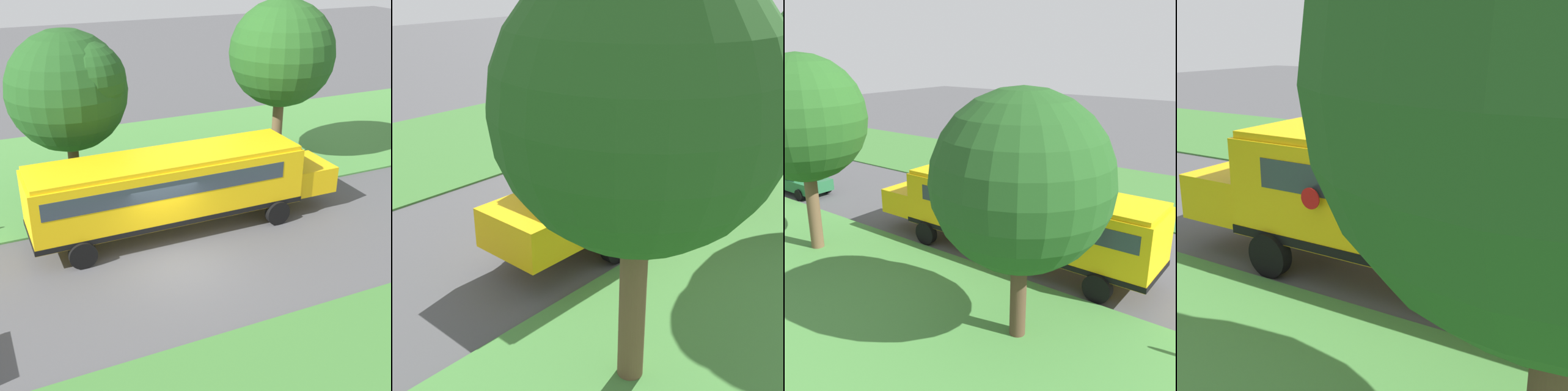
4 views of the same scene
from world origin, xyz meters
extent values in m
plane|color=#4C4C4F|center=(0.00, 0.00, 0.00)|extent=(120.00, 120.00, 0.00)
cube|color=#47843D|center=(-10.00, 0.00, 0.04)|extent=(12.00, 80.00, 0.08)
cube|color=yellow|center=(-2.46, 0.58, 1.90)|extent=(2.50, 10.50, 2.20)
cube|color=yellow|center=(-2.46, 6.78, 1.35)|extent=(2.20, 1.90, 1.10)
cube|color=yellow|center=(-2.46, 0.58, 3.08)|extent=(2.35, 10.29, 0.16)
cube|color=black|center=(-2.46, 0.58, 0.92)|extent=(2.54, 10.54, 0.20)
cube|color=#2D3842|center=(-2.46, 0.28, 2.36)|extent=(2.53, 9.24, 0.64)
cube|color=#2D3842|center=(-2.46, 5.78, 2.36)|extent=(2.25, 0.12, 0.80)
cylinder|color=red|center=(-3.89, 3.47, 2.05)|extent=(0.03, 0.44, 0.44)
cylinder|color=black|center=(-3.71, 4.78, 0.50)|extent=(0.30, 1.00, 1.00)
cylinder|color=black|center=(-1.21, 4.78, 0.50)|extent=(0.30, 1.00, 1.00)
cylinder|color=black|center=(-3.71, -3.09, 0.50)|extent=(0.30, 1.00, 1.00)
cylinder|color=black|center=(-1.21, -3.09, 0.50)|extent=(0.30, 1.00, 1.00)
cylinder|color=#4C3826|center=(-6.95, -2.00, 1.46)|extent=(0.47, 0.47, 2.93)
sphere|color=#1E4C1C|center=(-6.95, -2.00, 4.80)|extent=(4.99, 4.99, 4.99)
sphere|color=#1E4C1C|center=(-6.16, -1.26, 5.37)|extent=(3.03, 3.03, 3.03)
cylinder|color=brown|center=(-6.86, 8.15, 1.83)|extent=(0.52, 0.52, 3.67)
sphere|color=#23561E|center=(-6.86, 8.15, 5.54)|extent=(4.99, 4.99, 4.99)
sphere|color=#23561E|center=(-6.65, 8.48, 5.20)|extent=(3.57, 3.57, 3.57)
camera|label=1|loc=(15.13, -6.10, 10.50)|focal=50.00mm
camera|label=2|loc=(-12.08, 15.17, 7.64)|focal=50.00mm
camera|label=3|loc=(-16.92, -8.17, 8.20)|focal=42.00mm
camera|label=4|loc=(-12.02, -2.93, 5.18)|focal=50.00mm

